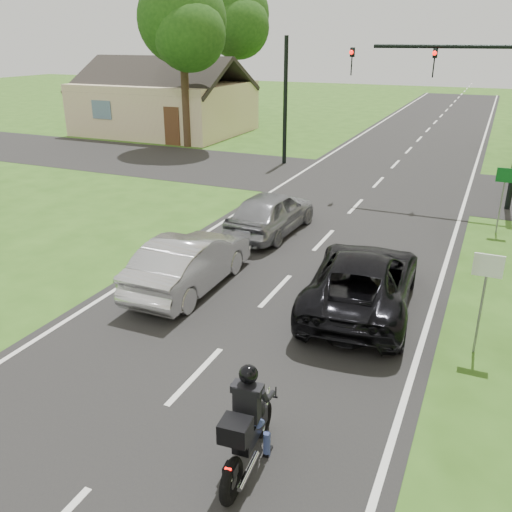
% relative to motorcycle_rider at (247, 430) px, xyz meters
% --- Properties ---
extents(ground, '(140.00, 140.00, 0.00)m').
position_rel_motorcycle_rider_xyz_m(ground, '(-1.86, 1.72, -0.68)').
color(ground, '#2E5417').
rests_on(ground, ground).
extents(road, '(8.00, 100.00, 0.01)m').
position_rel_motorcycle_rider_xyz_m(road, '(-1.86, 11.72, -0.67)').
color(road, black).
rests_on(road, ground).
extents(cross_road, '(60.00, 7.00, 0.01)m').
position_rel_motorcycle_rider_xyz_m(cross_road, '(-1.86, 17.72, -0.67)').
color(cross_road, black).
rests_on(cross_road, ground).
extents(motorcycle_rider, '(0.58, 2.00, 1.73)m').
position_rel_motorcycle_rider_xyz_m(motorcycle_rider, '(0.00, 0.00, 0.00)').
color(motorcycle_rider, black).
rests_on(motorcycle_rider, ground).
extents(dark_suv, '(2.71, 5.11, 1.37)m').
position_rel_motorcycle_rider_xyz_m(dark_suv, '(0.28, 5.72, 0.02)').
color(dark_suv, black).
rests_on(dark_suv, road).
extents(silver_sedan, '(1.50, 4.21, 1.38)m').
position_rel_motorcycle_rider_xyz_m(silver_sedan, '(-3.90, 5.05, 0.02)').
color(silver_sedan, '#BBBBC0').
rests_on(silver_sedan, road).
extents(silver_suv, '(1.86, 4.18, 1.40)m').
position_rel_motorcycle_rider_xyz_m(silver_suv, '(-3.63, 9.69, 0.03)').
color(silver_suv, gray).
rests_on(silver_suv, road).
extents(traffic_signal, '(6.38, 0.44, 6.00)m').
position_rel_motorcycle_rider_xyz_m(traffic_signal, '(1.48, 15.71, 3.46)').
color(traffic_signal, black).
rests_on(traffic_signal, ground).
extents(signal_pole_far, '(0.20, 0.20, 6.00)m').
position_rel_motorcycle_rider_xyz_m(signal_pole_far, '(-7.06, 19.72, 2.32)').
color(signal_pole_far, black).
rests_on(signal_pole_far, ground).
extents(sign_white, '(0.55, 0.07, 2.12)m').
position_rel_motorcycle_rider_xyz_m(sign_white, '(2.84, 4.70, 0.92)').
color(sign_white, slate).
rests_on(sign_white, ground).
extents(sign_green, '(0.55, 0.07, 2.12)m').
position_rel_motorcycle_rider_xyz_m(sign_green, '(3.04, 12.70, 0.92)').
color(sign_green, slate).
rests_on(sign_green, ground).
extents(tree_left_near, '(5.12, 4.96, 9.22)m').
position_rel_motorcycle_rider_xyz_m(tree_left_near, '(-13.59, 21.50, 5.86)').
color(tree_left_near, '#332316').
rests_on(tree_left_near, ground).
extents(tree_left_far, '(5.76, 5.58, 10.14)m').
position_rel_motorcycle_rider_xyz_m(tree_left_far, '(-15.55, 31.48, 6.46)').
color(tree_left_far, '#332316').
rests_on(tree_left_far, ground).
extents(house, '(10.20, 8.00, 4.84)m').
position_rel_motorcycle_rider_xyz_m(house, '(-17.86, 25.72, 1.09)').
color(house, '#C8AC8B').
rests_on(house, ground).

